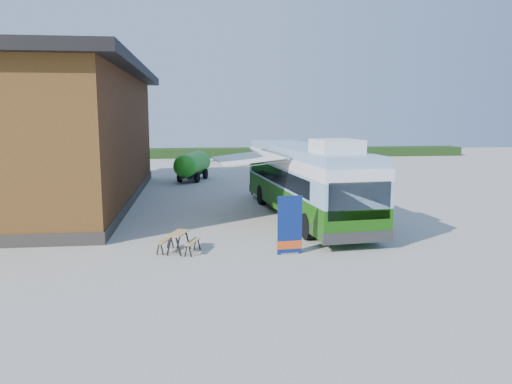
{
  "coord_description": "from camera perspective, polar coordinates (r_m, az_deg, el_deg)",
  "views": [
    {
      "loc": [
        -3.01,
        -18.74,
        4.87
      ],
      "look_at": [
        -0.36,
        3.23,
        1.4
      ],
      "focal_mm": 35.0,
      "sensor_mm": 36.0,
      "label": 1
    }
  ],
  "objects": [
    {
      "name": "picnic_table",
      "position": [
        17.94,
        -8.83,
        -5.17
      ],
      "size": [
        1.57,
        1.48,
        0.72
      ],
      "rotation": [
        0.0,
        0.0,
        -0.34
      ],
      "color": "tan",
      "rests_on": "ground"
    },
    {
      "name": "person_b",
      "position": [
        29.73,
        0.95,
        1.3
      ],
      "size": [
        0.8,
        0.98,
        1.87
      ],
      "primitive_type": "imported",
      "rotation": [
        0.0,
        0.0,
        -1.68
      ],
      "color": "#999999",
      "rests_on": "ground"
    },
    {
      "name": "barn",
      "position": [
        29.73,
        -21.59,
        5.83
      ],
      "size": [
        9.6,
        21.2,
        7.5
      ],
      "color": "brown",
      "rests_on": "ground"
    },
    {
      "name": "awning",
      "position": [
        22.88,
        -0.64,
        3.79
      ],
      "size": [
        3.2,
        4.69,
        0.54
      ],
      "rotation": [
        0.0,
        0.0,
        0.1
      ],
      "color": "white",
      "rests_on": "ground"
    },
    {
      "name": "slurry_tanker",
      "position": [
        37.12,
        -7.24,
        3.16
      ],
      "size": [
        2.71,
        5.44,
        2.07
      ],
      "rotation": [
        0.0,
        0.0,
        -0.29
      ],
      "color": "#24951B",
      "rests_on": "ground"
    },
    {
      "name": "person_a",
      "position": [
        30.34,
        -0.16,
        1.47
      ],
      "size": [
        0.81,
        0.7,
        1.87
      ],
      "primitive_type": "imported",
      "rotation": [
        0.0,
        0.0,
        0.44
      ],
      "color": "#999999",
      "rests_on": "ground"
    },
    {
      "name": "hedge",
      "position": [
        57.96,
        4.1,
        4.57
      ],
      "size": [
        40.0,
        3.0,
        1.0
      ],
      "primitive_type": "cube",
      "color": "#264419",
      "rests_on": "ground"
    },
    {
      "name": "banner",
      "position": [
        17.47,
        3.88,
        -4.4
      ],
      "size": [
        0.91,
        0.24,
        2.08
      ],
      "rotation": [
        0.0,
        0.0,
        0.1
      ],
      "color": "navy",
      "rests_on": "ground"
    },
    {
      "name": "ground",
      "position": [
        19.59,
        2.17,
        -5.49
      ],
      "size": [
        100.0,
        100.0,
        0.0
      ],
      "primitive_type": "plane",
      "color": "#BCB7AD",
      "rests_on": "ground"
    },
    {
      "name": "bus",
      "position": [
        23.62,
        5.58,
        1.54
      ],
      "size": [
        3.92,
        12.84,
        3.89
      ],
      "rotation": [
        0.0,
        0.0,
        0.1
      ],
      "color": "#216510",
      "rests_on": "ground"
    }
  ]
}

